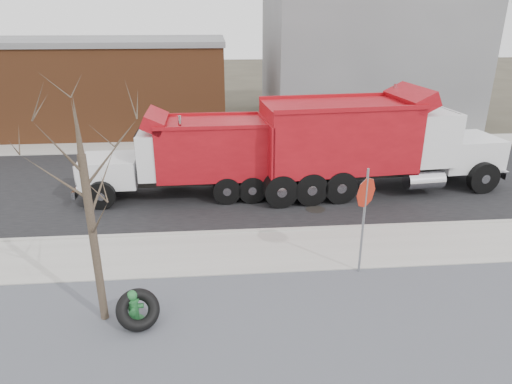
{
  "coord_description": "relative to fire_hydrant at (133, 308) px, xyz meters",
  "views": [
    {
      "loc": [
        -0.44,
        -11.69,
        6.67
      ],
      "look_at": [
        0.7,
        1.6,
        1.4
      ],
      "focal_mm": 32.0,
      "sensor_mm": 36.0,
      "label": 1
    }
  ],
  "objects": [
    {
      "name": "dump_truck_red_b",
      "position": [
        1.15,
        7.78,
        1.31
      ],
      "size": [
        7.86,
        2.4,
        3.32
      ],
      "rotation": [
        0.0,
        0.0,
        3.16
      ],
      "color": "black",
      "rests_on": "ground"
    },
    {
      "name": "building_grey",
      "position": [
        11.49,
        20.78,
        3.61
      ],
      "size": [
        12.0,
        10.0,
        8.0
      ],
      "color": "gray",
      "rests_on": "ground"
    },
    {
      "name": "curb",
      "position": [
        2.49,
        4.33,
        -0.33
      ],
      "size": [
        60.0,
        0.15,
        0.11
      ],
      "primitive_type": "cube",
      "color": "#9E9B93",
      "rests_on": "ground"
    },
    {
      "name": "dump_truck_red_a",
      "position": [
        7.97,
        7.88,
        1.65
      ],
      "size": [
        10.13,
        3.55,
        4.0
      ],
      "rotation": [
        0.0,
        0.0,
        0.09
      ],
      "color": "black",
      "rests_on": "ground"
    },
    {
      "name": "gravel_verge",
      "position": [
        2.49,
        -0.72,
        -0.37
      ],
      "size": [
        60.0,
        5.0,
        0.03
      ],
      "primitive_type": "cube",
      "color": "slate",
      "rests_on": "ground"
    },
    {
      "name": "sidewalk",
      "position": [
        2.49,
        3.03,
        -0.36
      ],
      "size": [
        60.0,
        2.5,
        0.06
      ],
      "primitive_type": "cube",
      "color": "#9E9B93",
      "rests_on": "ground"
    },
    {
      "name": "road",
      "position": [
        2.49,
        9.08,
        -0.38
      ],
      "size": [
        60.0,
        9.4,
        0.02
      ],
      "primitive_type": "cube",
      "color": "black",
      "rests_on": "ground"
    },
    {
      "name": "fire_hydrant",
      "position": [
        0.0,
        0.0,
        0.0
      ],
      "size": [
        0.47,
        0.46,
        0.84
      ],
      "rotation": [
        0.0,
        0.0,
        0.07
      ],
      "color": "#2B7135",
      "rests_on": "ground"
    },
    {
      "name": "ground",
      "position": [
        2.49,
        2.78,
        -0.39
      ],
      "size": [
        120.0,
        120.0,
        0.0
      ],
      "primitive_type": "plane",
      "color": "#383328",
      "rests_on": "ground"
    },
    {
      "name": "stop_sign",
      "position": [
        5.79,
        1.68,
        1.65
      ],
      "size": [
        0.66,
        0.53,
        3.01
      ],
      "rotation": [
        0.0,
        0.0,
        0.28
      ],
      "color": "gray",
      "rests_on": "ground"
    },
    {
      "name": "building_brick",
      "position": [
        -7.51,
        19.78,
        2.27
      ],
      "size": [
        20.2,
        8.2,
        5.3
      ],
      "color": "brown",
      "rests_on": "ground"
    },
    {
      "name": "far_sidewalk",
      "position": [
        2.49,
        14.78,
        -0.36
      ],
      "size": [
        60.0,
        2.0,
        0.06
      ],
      "primitive_type": "cube",
      "color": "#9E9B93",
      "rests_on": "ground"
    },
    {
      "name": "truck_tire",
      "position": [
        0.13,
        -0.14,
        0.05
      ],
      "size": [
        1.25,
        1.2,
        0.88
      ],
      "color": "black",
      "rests_on": "ground"
    },
    {
      "name": "bare_tree",
      "position": [
        -0.71,
        0.18,
        2.91
      ],
      "size": [
        3.2,
        3.2,
        5.2
      ],
      "color": "#382D23",
      "rests_on": "ground"
    }
  ]
}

